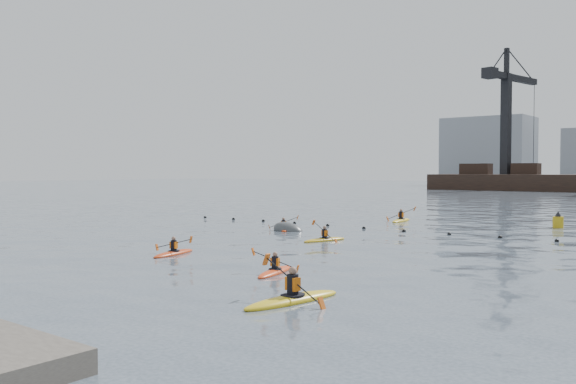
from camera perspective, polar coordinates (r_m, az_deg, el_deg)
name	(u,v)px	position (r m, az deg, el deg)	size (l,w,h in m)	color
ground	(81,280)	(22.70, -18.81, -7.80)	(400.00, 400.00, 0.00)	#36434F
float_line	(385,229)	(39.88, 9.05, -3.48)	(33.24, 0.73, 0.24)	black
kayaker_0	(174,252)	(28.40, -10.64, -5.59)	(1.97, 2.99, 1.00)	red
kayaker_1	(293,298)	(17.97, 0.45, -9.91)	(2.55, 3.73, 1.45)	yellow
kayaker_2	(283,229)	(39.37, -0.43, -3.44)	(2.34, 2.51, 1.06)	#ED4616
kayaker_3	(325,239)	(33.31, 3.45, -4.44)	(2.02, 2.97, 1.20)	gold
kayaker_4	(275,271)	(22.91, -1.22, -7.38)	(1.89, 2.87, 1.01)	#E54015
kayaker_5	(401,220)	(46.84, 10.53, -2.59)	(2.32, 3.41, 1.29)	yellow
mooring_buoy	(288,231)	(38.76, 0.04, -3.66)	(2.15, 1.27, 1.07)	#393B3D
nav_buoy	(558,222)	(44.73, 23.95, -2.58)	(0.69, 0.69, 1.26)	#BA8412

